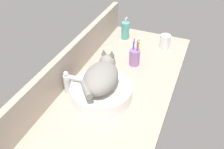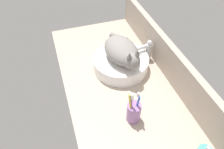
{
  "view_description": "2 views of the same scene",
  "coord_description": "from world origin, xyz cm",
  "px_view_note": "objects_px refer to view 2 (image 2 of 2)",
  "views": [
    {
      "loc": [
        -101.72,
        -37.41,
        90.29
      ],
      "look_at": [
        -4.6,
        2.56,
        8.81
      ],
      "focal_mm": 40.0,
      "sensor_mm": 36.0,
      "label": 1
    },
    {
      "loc": [
        73.65,
        -29.53,
        88.67
      ],
      "look_at": [
        -3.21,
        -4.44,
        7.62
      ],
      "focal_mm": 35.0,
      "sensor_mm": 36.0,
      "label": 2
    }
  ],
  "objects_px": {
    "sink_basin": "(121,63)",
    "toothbrush_cup": "(134,112)",
    "cat": "(122,51)",
    "faucet": "(147,50)"
  },
  "relations": [
    {
      "from": "cat",
      "to": "faucet",
      "type": "relative_size",
      "value": 2.38
    },
    {
      "from": "sink_basin",
      "to": "toothbrush_cup",
      "type": "relative_size",
      "value": 1.71
    },
    {
      "from": "sink_basin",
      "to": "faucet",
      "type": "relative_size",
      "value": 2.35
    },
    {
      "from": "faucet",
      "to": "toothbrush_cup",
      "type": "xyz_separation_m",
      "value": [
        0.38,
        -0.24,
        -0.02
      ]
    },
    {
      "from": "cat",
      "to": "toothbrush_cup",
      "type": "height_order",
      "value": "cat"
    },
    {
      "from": "sink_basin",
      "to": "faucet",
      "type": "xyz_separation_m",
      "value": [
        -0.02,
        0.17,
        0.03
      ]
    },
    {
      "from": "toothbrush_cup",
      "to": "sink_basin",
      "type": "bearing_deg",
      "value": 169.74
    },
    {
      "from": "cat",
      "to": "toothbrush_cup",
      "type": "distance_m",
      "value": 0.36
    },
    {
      "from": "cat",
      "to": "faucet",
      "type": "distance_m",
      "value": 0.19
    },
    {
      "from": "cat",
      "to": "toothbrush_cup",
      "type": "xyz_separation_m",
      "value": [
        0.34,
        -0.07,
        -0.08
      ]
    }
  ]
}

